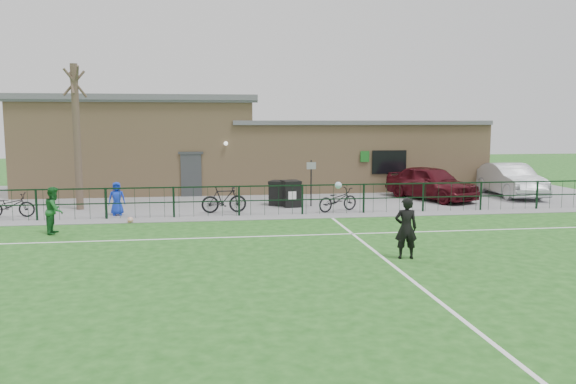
{
  "coord_description": "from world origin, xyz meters",
  "views": [
    {
      "loc": [
        -2.65,
        -13.65,
        3.69
      ],
      "look_at": [
        0.0,
        5.0,
        1.3
      ],
      "focal_mm": 35.0,
      "sensor_mm": 36.0,
      "label": 1
    }
  ],
  "objects": [
    {
      "name": "pitch_line_touch",
      "position": [
        0.0,
        7.8,
        0.0
      ],
      "size": [
        28.0,
        0.1,
        0.01
      ],
      "primitive_type": "cube",
      "color": "white",
      "rests_on": "ground"
    },
    {
      "name": "spectator_child",
      "position": [
        -6.23,
        8.77,
        0.68
      ],
      "size": [
        0.69,
        0.49,
        1.31
      ],
      "primitive_type": "imported",
      "rotation": [
        0.0,
        0.0,
        0.12
      ],
      "color": "#1534C5",
      "rests_on": "paving_strip"
    },
    {
      "name": "bicycle_c",
      "position": [
        -10.19,
        8.85,
        0.49
      ],
      "size": [
        1.77,
        0.62,
        0.93
      ],
      "primitive_type": "imported",
      "rotation": [
        0.0,
        0.0,
        1.57
      ],
      "color": "black",
      "rests_on": "paving_strip"
    },
    {
      "name": "bicycle_e",
      "position": [
        2.55,
        8.5,
        0.5
      ],
      "size": [
        1.95,
        1.3,
        0.97
      ],
      "primitive_type": "imported",
      "rotation": [
        0.0,
        0.0,
        1.97
      ],
      "color": "black",
      "rests_on": "paving_strip"
    },
    {
      "name": "pitch_line_perp",
      "position": [
        2.0,
        0.0,
        0.0
      ],
      "size": [
        0.1,
        16.0,
        0.01
      ],
      "primitive_type": "cube",
      "color": "white",
      "rests_on": "ground"
    },
    {
      "name": "ball_ground",
      "position": [
        -5.51,
        7.06,
        0.11
      ],
      "size": [
        0.23,
        0.23,
        0.23
      ],
      "primitive_type": "sphere",
      "color": "white",
      "rests_on": "ground"
    },
    {
      "name": "car_maroon",
      "position": [
        7.67,
        11.29,
        0.82
      ],
      "size": [
        3.66,
        5.04,
        1.59
      ],
      "primitive_type": "imported",
      "rotation": [
        0.0,
        0.0,
        0.43
      ],
      "color": "#470C15",
      "rests_on": "paving_strip"
    },
    {
      "name": "bare_tree",
      "position": [
        -8.0,
        10.5,
        3.0
      ],
      "size": [
        0.3,
        0.3,
        6.0
      ],
      "primitive_type": "cylinder",
      "color": "#4B392D",
      "rests_on": "ground"
    },
    {
      "name": "ground",
      "position": [
        0.0,
        0.0,
        0.0
      ],
      "size": [
        90.0,
        90.0,
        0.0
      ],
      "primitive_type": "plane",
      "color": "#1B5017",
      "rests_on": "ground"
    },
    {
      "name": "perimeter_fence",
      "position": [
        0.0,
        8.0,
        0.6
      ],
      "size": [
        28.0,
        0.1,
        1.2
      ],
      "primitive_type": "cube",
      "color": "black",
      "rests_on": "ground"
    },
    {
      "name": "car_silver",
      "position": [
        11.99,
        11.89,
        0.82
      ],
      "size": [
        2.0,
        4.94,
        1.59
      ],
      "primitive_type": "imported",
      "rotation": [
        0.0,
        0.0,
        -0.07
      ],
      "color": "#B7BABF",
      "rests_on": "paving_strip"
    },
    {
      "name": "clubhouse",
      "position": [
        -0.88,
        16.5,
        2.22
      ],
      "size": [
        24.25,
        5.4,
        4.96
      ],
      "color": "tan",
      "rests_on": "ground"
    },
    {
      "name": "wheelie_bin_left",
      "position": [
        0.35,
        10.52,
        0.52
      ],
      "size": [
        0.9,
        0.95,
        0.99
      ],
      "primitive_type": "cube",
      "rotation": [
        0.0,
        0.0,
        -0.42
      ],
      "color": "black",
      "rests_on": "paving_strip"
    },
    {
      "name": "wheelie_bin_right",
      "position": [
        0.84,
        10.01,
        0.54
      ],
      "size": [
        0.8,
        0.88,
        1.04
      ],
      "primitive_type": "cube",
      "rotation": [
        0.0,
        0.0,
        0.15
      ],
      "color": "black",
      "rests_on": "paving_strip"
    },
    {
      "name": "paving_strip",
      "position": [
        0.0,
        13.5,
        0.01
      ],
      "size": [
        34.0,
        13.0,
        0.02
      ],
      "primitive_type": "cube",
      "color": "slate",
      "rests_on": "ground"
    },
    {
      "name": "bicycle_d",
      "position": [
        -2.06,
        8.77,
        0.56
      ],
      "size": [
        1.84,
        0.64,
        1.09
      ],
      "primitive_type": "imported",
      "rotation": [
        0.0,
        0.0,
        1.65
      ],
      "color": "black",
      "rests_on": "paving_strip"
    },
    {
      "name": "pitch_line_mid",
      "position": [
        0.0,
        4.0,
        0.0
      ],
      "size": [
        28.0,
        0.1,
        0.01
      ],
      "primitive_type": "cube",
      "color": "white",
      "rests_on": "ground"
    },
    {
      "name": "goalkeeper_kick",
      "position": [
        2.54,
        0.64,
        0.86
      ],
      "size": [
        1.6,
        3.35,
        1.78
      ],
      "color": "black",
      "rests_on": "ground"
    },
    {
      "name": "outfield_player",
      "position": [
        -7.71,
        5.46,
        0.78
      ],
      "size": [
        0.59,
        0.76,
        1.55
      ],
      "primitive_type": "imported",
      "rotation": [
        0.0,
        0.0,
        1.57
      ],
      "color": "#1C6328",
      "rests_on": "ground"
    },
    {
      "name": "sign_post",
      "position": [
        1.72,
        10.02,
        1.02
      ],
      "size": [
        0.07,
        0.07,
        2.0
      ],
      "primitive_type": "cylinder",
      "rotation": [
        0.0,
        0.0,
        -0.16
      ],
      "color": "black",
      "rests_on": "paving_strip"
    }
  ]
}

